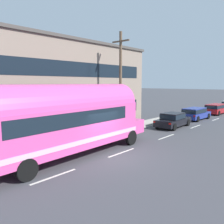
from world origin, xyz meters
The scene contains 9 objects.
ground_plane centered at (0.00, 0.00, 0.00)m, with size 300.00×300.00×0.00m, color #424247.
lane_markings centered at (-2.47, 12.95, 0.00)m, with size 3.63×80.00×0.01m.
sidewalk_slab centered at (-4.43, 10.00, 0.07)m, with size 1.86×90.00×0.15m, color #ADA89E.
roadside_building centered at (-11.99, 1.57, 3.92)m, with size 11.82×21.53×7.84m.
utility_pole centered at (-4.23, 6.00, 4.42)m, with size 1.80×0.24×8.50m.
painted_bus centered at (-1.72, -2.01, 2.30)m, with size 2.84×12.27×4.12m.
car_lead centered at (-1.54, 10.64, 0.74)m, with size 1.98×4.59×1.37m.
car_second centered at (-1.74, 16.47, 0.79)m, with size 2.00×4.55×1.37m.
car_third centered at (-1.53, 23.16, 0.80)m, with size 2.03×4.77×1.37m.
Camera 1 is at (8.60, -9.62, 4.19)m, focal length 37.30 mm.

